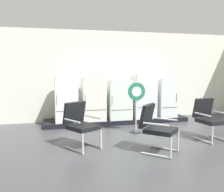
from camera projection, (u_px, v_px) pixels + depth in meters
The scene contains 12 objects.
ground at pixel (156, 153), 5.29m from camera, with size 12.00×10.00×0.05m, color #3F4145.
back_wall at pixel (112, 75), 8.64m from camera, with size 11.76×0.12×2.97m.
display_plinth at pixel (117, 120), 8.19m from camera, with size 4.59×0.95×0.14m, color black.
refrigerator_0 at pixel (66, 96), 7.57m from camera, with size 0.67×0.66×1.48m.
refrigerator_1 at pixel (93, 95), 7.80m from camera, with size 0.70×0.69×1.49m.
refrigerator_2 at pixel (119, 96), 7.98m from camera, with size 0.71×0.64×1.40m.
refrigerator_3 at pixel (143, 93), 8.22m from camera, with size 0.71×0.71×1.54m.
refrigerator_4 at pixel (165, 94), 8.40m from camera, with size 0.60×0.66×1.39m.
armchair_left at pixel (80, 123), 5.54m from camera, with size 0.82×0.88×1.00m.
armchair_right at pixel (209, 117), 6.19m from camera, with size 0.68×0.77×1.00m.
armchair_center at pixel (156, 126), 5.23m from camera, with size 0.88×0.88×1.00m.
sign_stand at pixel (136, 108), 6.83m from camera, with size 0.48×0.32×1.36m.
Camera 1 is at (-2.17, -4.73, 1.74)m, focal length 40.71 mm.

